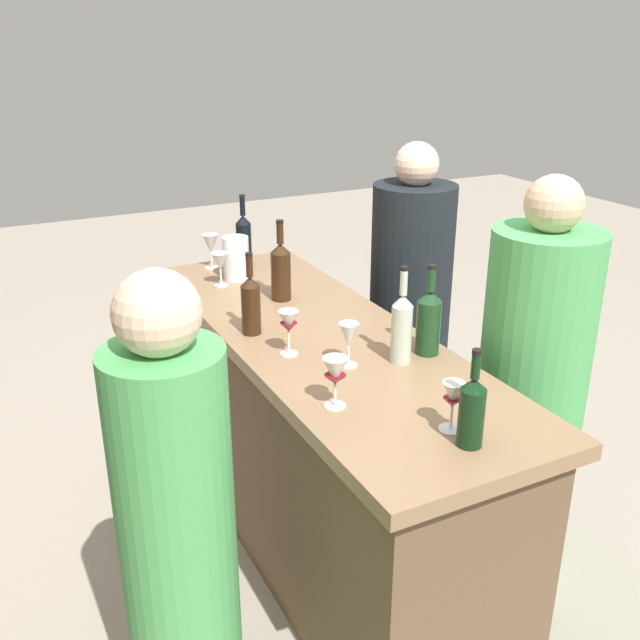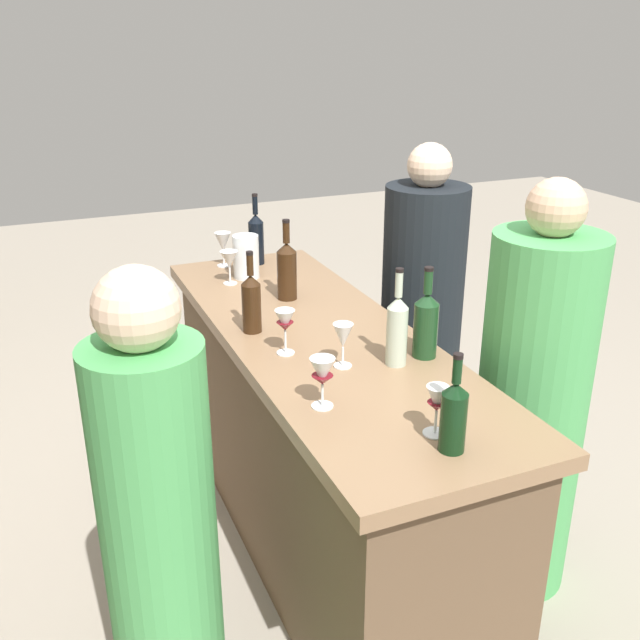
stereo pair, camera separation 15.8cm
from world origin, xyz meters
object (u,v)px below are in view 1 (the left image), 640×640
wine_glass_far_left (220,262)px  person_server_behind (179,545)px  wine_bottle_second_left_clear_pale (402,327)px  wine_glass_far_right (335,374)px  wine_glass_near_left (453,398)px  wine_glass_near_center (349,336)px  wine_glass_near_right (211,245)px  water_pitcher (236,258)px  wine_bottle_leftmost_dark_green (472,410)px  wine_glass_far_center (289,324)px  person_left_guest (529,405)px  wine_bottle_second_right_amber_brown (251,303)px  wine_bottle_center_olive_green (429,320)px  person_center_guest (409,316)px  wine_bottle_far_right_near_black (244,239)px  wine_bottle_rightmost_amber_brown (281,270)px

wine_glass_far_left → person_server_behind: bearing=155.0°
wine_bottle_second_left_clear_pale → wine_glass_far_right: size_ratio=2.12×
wine_glass_near_left → wine_glass_near_center: (0.48, 0.05, 0.01)m
wine_glass_near_right → water_pitcher: bearing=-166.5°
wine_bottle_leftmost_dark_green → wine_glass_far_right: size_ratio=1.78×
wine_bottle_leftmost_dark_green → wine_glass_far_center: size_ratio=1.76×
wine_glass_far_right → wine_glass_far_center: bearing=-4.6°
wine_glass_near_left → wine_glass_far_left: bearing=6.4°
wine_glass_far_left → person_left_guest: person_left_guest is taller
wine_bottle_second_left_clear_pale → wine_bottle_second_right_amber_brown: 0.56m
wine_bottle_second_left_clear_pale → wine_glass_far_center: 0.37m
person_left_guest → person_server_behind: size_ratio=1.06×
wine_bottle_center_olive_green → person_center_guest: person_center_guest is taller
wine_glass_near_right → wine_bottle_leftmost_dark_green: bearing=-176.4°
wine_glass_near_left → water_pitcher: water_pitcher is taller
wine_glass_near_center → person_server_behind: 0.81m
wine_glass_far_center → wine_glass_far_right: size_ratio=1.01×
wine_bottle_center_olive_green → wine_glass_near_left: bearing=152.6°
water_pitcher → person_server_behind: bearing=152.6°
wine_bottle_far_right_near_black → water_pitcher: size_ratio=1.73×
wine_bottle_rightmost_amber_brown → wine_bottle_second_left_clear_pale: bearing=-171.3°
wine_glass_far_center → person_left_guest: size_ratio=0.10×
wine_glass_far_right → person_center_guest: (1.02, -0.94, -0.35)m
wine_bottle_far_right_near_black → wine_glass_far_left: 0.30m
wine_bottle_leftmost_dark_green → wine_bottle_rightmost_amber_brown: wine_bottle_rightmost_amber_brown is taller
wine_bottle_rightmost_amber_brown → wine_bottle_far_right_near_black: bearing=-4.1°
wine_bottle_far_right_near_black → wine_glass_near_left: size_ratio=2.29×
wine_bottle_second_right_amber_brown → wine_glass_near_right: wine_bottle_second_right_amber_brown is taller
wine_glass_far_left → water_pitcher: bearing=-58.5°
wine_bottle_leftmost_dark_green → wine_glass_near_left: bearing=-2.0°
wine_glass_near_center → wine_glass_near_right: wine_glass_near_right is taller
wine_bottle_second_right_amber_brown → wine_glass_near_left: (-0.87, -0.23, -0.02)m
wine_bottle_far_right_near_black → wine_glass_far_right: (-1.37, 0.26, -0.02)m
person_left_guest → wine_glass_near_center: bearing=-0.4°
wine_bottle_second_right_amber_brown → water_pitcher: size_ratio=1.59×
wine_bottle_second_left_clear_pale → person_left_guest: bearing=-101.4°
wine_bottle_far_right_near_black → person_server_behind: person_server_behind is taller
wine_bottle_second_left_clear_pale → wine_glass_far_center: wine_bottle_second_left_clear_pale is taller
wine_bottle_rightmost_amber_brown → water_pitcher: bearing=12.2°
wine_bottle_center_olive_green → person_server_behind: person_server_behind is taller
wine_bottle_leftmost_dark_green → person_center_guest: (1.36, -0.73, -0.35)m
wine_bottle_rightmost_amber_brown → person_center_guest: 0.82m
wine_glass_far_left → wine_bottle_rightmost_amber_brown: bearing=-148.7°
wine_bottle_rightmost_amber_brown → person_server_behind: size_ratio=0.23×
wine_glass_near_center → person_left_guest: bearing=-102.9°
wine_bottle_center_olive_green → wine_glass_near_center: bearing=83.3°
wine_glass_far_right → wine_glass_near_left: bearing=-139.5°
wine_glass_near_center → wine_glass_far_center: (0.17, 0.13, 0.01)m
wine_bottle_center_olive_green → person_server_behind: size_ratio=0.22×
wine_glass_far_left → water_pitcher: water_pitcher is taller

